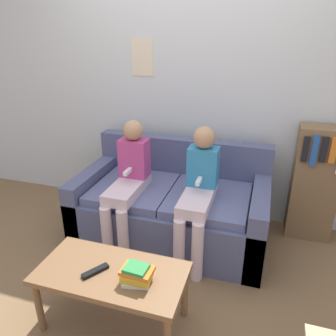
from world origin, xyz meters
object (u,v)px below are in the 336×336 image
at_px(couch, 172,207).
at_px(person_left, 128,180).
at_px(person_right, 198,189).
at_px(bookshelf, 315,183).
at_px(coffee_table, 112,278).
at_px(tv_remote, 95,271).

relative_size(couch, person_left, 1.52).
bearing_deg(person_right, bookshelf, 32.74).
distance_m(couch, person_left, 0.51).
bearing_deg(person_left, couch, 33.29).
xyz_separation_m(couch, person_right, (0.28, -0.21, 0.33)).
relative_size(coffee_table, tv_remote, 5.55).
distance_m(couch, tv_remote, 1.13).
height_order(person_left, bookshelf, person_left).
bearing_deg(tv_remote, coffee_table, 58.08).
xyz_separation_m(couch, bookshelf, (1.19, 0.38, 0.24)).
xyz_separation_m(person_right, tv_remote, (-0.43, -0.90, -0.18)).
bearing_deg(couch, coffee_table, -93.86).
distance_m(couch, person_right, 0.48).
xyz_separation_m(person_left, bookshelf, (1.52, 0.59, -0.09)).
bearing_deg(coffee_table, tv_remote, -154.71).
xyz_separation_m(couch, person_left, (-0.33, -0.21, 0.33)).
relative_size(coffee_table, bookshelf, 0.88).
bearing_deg(person_right, couch, 142.31).
bearing_deg(person_left, tv_remote, -79.40).
bearing_deg(bookshelf, person_left, -158.76).
height_order(couch, coffee_table, couch).
distance_m(person_right, bookshelf, 1.09).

